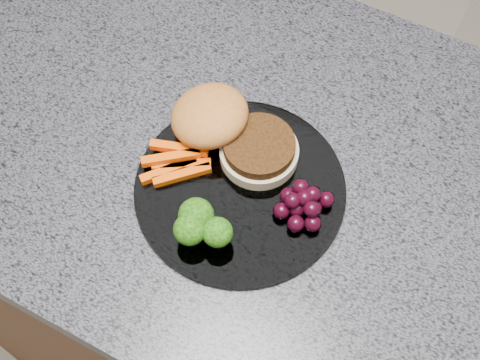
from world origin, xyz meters
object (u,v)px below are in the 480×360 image
object	(u,v)px
island_cabinet	(310,311)
plate	(240,189)
grape_bunch	(303,204)
burger	(227,130)

from	to	relation	value
island_cabinet	plate	distance (m)	0.49
plate	grape_bunch	bearing A→B (deg)	5.99
island_cabinet	grape_bunch	distance (m)	0.50
plate	grape_bunch	distance (m)	0.08
burger	grape_bunch	bearing A→B (deg)	-18.61
island_cabinet	plate	size ratio (longest dim) A/B	4.62
plate	burger	distance (m)	0.08
plate	burger	world-z (taller)	burger
island_cabinet	plate	world-z (taller)	plate
burger	grape_bunch	xyz separation A→B (m)	(0.13, -0.05, -0.01)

